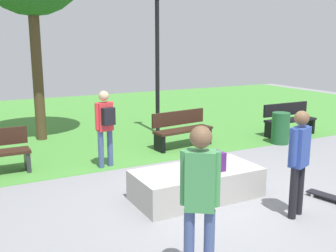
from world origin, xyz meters
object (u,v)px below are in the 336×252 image
at_px(trash_bin, 280,128).
at_px(skateboard_by_ledge, 330,197).
at_px(backpack_on_ledge, 217,161).
at_px(skater_watching, 299,156).
at_px(concrete_ledge, 197,184).
at_px(park_bench_far_left, 182,128).
at_px(skater_performing_trick, 200,193).
at_px(park_bench_far_right, 289,119).
at_px(lamp_post, 157,47).
at_px(pedestrian_with_backpack, 105,122).

bearing_deg(trash_bin, skateboard_by_ledge, -120.80).
height_order(backpack_on_ledge, skater_watching, skater_watching).
xyz_separation_m(backpack_on_ledge, trash_bin, (3.64, 2.33, -0.25)).
height_order(skateboard_by_ledge, trash_bin, trash_bin).
xyz_separation_m(concrete_ledge, park_bench_far_left, (1.46, 3.07, 0.23)).
distance_m(concrete_ledge, skater_performing_trick, 2.61).
xyz_separation_m(concrete_ledge, park_bench_far_right, (4.83, 2.78, 0.23)).
bearing_deg(lamp_post, skater_watching, -96.02).
relative_size(park_bench_far_right, pedestrian_with_backpack, 0.97).
bearing_deg(trash_bin, skater_performing_trick, -140.66).
bearing_deg(pedestrian_with_backpack, trash_bin, -2.56).
relative_size(skateboard_by_ledge, pedestrian_with_backpack, 0.50).
bearing_deg(skateboard_by_ledge, park_bench_far_left, 96.47).
bearing_deg(backpack_on_ledge, trash_bin, 122.10).
height_order(skateboard_by_ledge, lamp_post, lamp_post).
distance_m(concrete_ledge, pedestrian_with_backpack, 2.60).
distance_m(skateboard_by_ledge, trash_bin, 3.88).
height_order(park_bench_far_right, trash_bin, park_bench_far_right).
xyz_separation_m(skater_watching, park_bench_far_right, (3.86, 4.12, -0.48)).
distance_m(backpack_on_ledge, trash_bin, 4.32).
height_order(backpack_on_ledge, park_bench_far_left, park_bench_far_left).
distance_m(skateboard_by_ledge, park_bench_far_right, 4.92).
relative_size(park_bench_far_left, pedestrian_with_backpack, 1.00).
bearing_deg(pedestrian_with_backpack, lamp_post, 44.85).
height_order(skater_watching, park_bench_far_left, skater_watching).
bearing_deg(backpack_on_ledge, skater_watching, 30.03).
height_order(concrete_ledge, backpack_on_ledge, backpack_on_ledge).
bearing_deg(skater_watching, park_bench_far_left, 83.63).
bearing_deg(lamp_post, trash_bin, -48.57).
xyz_separation_m(skateboard_by_ledge, trash_bin, (1.98, 3.32, 0.35)).
bearing_deg(trash_bin, park_bench_far_left, 159.44).
height_order(lamp_post, trash_bin, lamp_post).
distance_m(trash_bin, pedestrian_with_backpack, 4.77).
height_order(skater_performing_trick, park_bench_far_left, skater_performing_trick).
xyz_separation_m(lamp_post, trash_bin, (2.31, -2.62, -2.08)).
height_order(park_bench_far_left, trash_bin, park_bench_far_left).
bearing_deg(backpack_on_ledge, skater_performing_trick, -39.44).
bearing_deg(concrete_ledge, park_bench_far_left, 64.60).
distance_m(backpack_on_ledge, skateboard_by_ledge, 2.03).
relative_size(backpack_on_ledge, skater_performing_trick, 0.18).
bearing_deg(park_bench_far_right, concrete_ledge, -150.04).
height_order(skater_watching, trash_bin, skater_watching).
xyz_separation_m(concrete_ledge, trash_bin, (3.92, 2.15, 0.16)).
bearing_deg(backpack_on_ledge, lamp_post, 164.48).
xyz_separation_m(skateboard_by_ledge, lamp_post, (-0.33, 5.94, 2.43)).
relative_size(skater_performing_trick, skater_watching, 1.09).
relative_size(backpack_on_ledge, pedestrian_with_backpack, 0.19).
distance_m(skater_watching, pedestrian_with_backpack, 4.10).
relative_size(park_bench_far_right, lamp_post, 0.39).
relative_size(skater_performing_trick, skateboard_by_ledge, 2.18).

